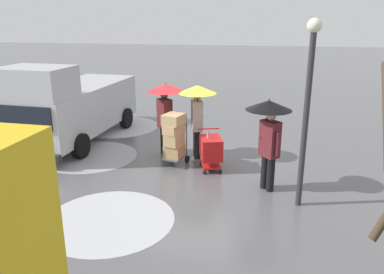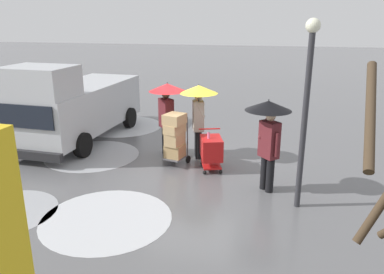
{
  "view_description": "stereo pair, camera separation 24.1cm",
  "coord_description": "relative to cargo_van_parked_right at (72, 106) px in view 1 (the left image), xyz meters",
  "views": [
    {
      "loc": [
        -1.92,
        10.11,
        3.88
      ],
      "look_at": [
        -0.27,
        1.3,
        1.05
      ],
      "focal_mm": 35.84,
      "sensor_mm": 36.0,
      "label": 1
    },
    {
      "loc": [
        -2.16,
        10.07,
        3.88
      ],
      "look_at": [
        -0.27,
        1.3,
        1.05
      ],
      "focal_mm": 35.84,
      "sensor_mm": 36.0,
      "label": 2
    }
  ],
  "objects": [
    {
      "name": "slush_patch_under_van",
      "position": [
        -1.09,
        1.25,
        -1.18
      ],
      "size": [
        2.7,
        2.7,
        0.01
      ],
      "primitive_type": "cylinder",
      "color": "#999BA0",
      "rests_on": "ground"
    },
    {
      "name": "slush_patch_mid_street",
      "position": [
        -0.88,
        4.78,
        -1.18
      ],
      "size": [
        2.07,
        2.07,
        0.01
      ],
      "primitive_type": "cylinder",
      "color": "#999BA0",
      "rests_on": "ground"
    },
    {
      "name": "pedestrian_pink_side",
      "position": [
        -4.17,
        0.82,
        0.41
      ],
      "size": [
        1.04,
        1.04,
        2.15
      ],
      "color": "black",
      "rests_on": "ground"
    },
    {
      "name": "slush_patch_near_cluster",
      "position": [
        -3.04,
        4.6,
        -1.18
      ],
      "size": [
        2.62,
        2.62,
        0.01
      ],
      "primitive_type": "cylinder",
      "color": "silver",
      "rests_on": "ground"
    },
    {
      "name": "ground_plane",
      "position": [
        -4.0,
        0.85,
        -1.18
      ],
      "size": [
        90.0,
        90.0,
        0.0
      ],
      "primitive_type": "plane",
      "color": "#5B5B5E"
    },
    {
      "name": "street_lamp",
      "position": [
        -6.8,
        3.23,
        1.19
      ],
      "size": [
        0.28,
        0.28,
        3.86
      ],
      "color": "#2D2D33",
      "rests_on": "ground"
    },
    {
      "name": "shopping_cart_vendor",
      "position": [
        -4.67,
        1.59,
        -0.61
      ],
      "size": [
        0.77,
        0.94,
        1.04
      ],
      "color": "red",
      "rests_on": "ground"
    },
    {
      "name": "pedestrian_black_side",
      "position": [
        -6.1,
        2.52,
        0.41
      ],
      "size": [
        1.04,
        1.04,
        2.15
      ],
      "color": "black",
      "rests_on": "ground"
    },
    {
      "name": "hand_dolly_boxes",
      "position": [
        -3.65,
        1.44,
        -0.36
      ],
      "size": [
        0.68,
        0.81,
        1.43
      ],
      "color": "#515156",
      "rests_on": "ground"
    },
    {
      "name": "pedestrian_white_side",
      "position": [
        -3.24,
        0.72,
        0.41
      ],
      "size": [
        1.04,
        1.04,
        2.15
      ],
      "color": "black",
      "rests_on": "ground"
    },
    {
      "name": "slush_patch_far_side",
      "position": [
        -0.75,
        -1.89,
        -1.18
      ],
      "size": [
        2.93,
        2.93,
        0.01
      ],
      "primitive_type": "cylinder",
      "color": "silver",
      "rests_on": "ground"
    },
    {
      "name": "cargo_van_parked_right",
      "position": [
        0.0,
        0.0,
        0.0
      ],
      "size": [
        2.43,
        5.45,
        2.6
      ],
      "color": "#B7BABF",
      "rests_on": "ground"
    }
  ]
}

